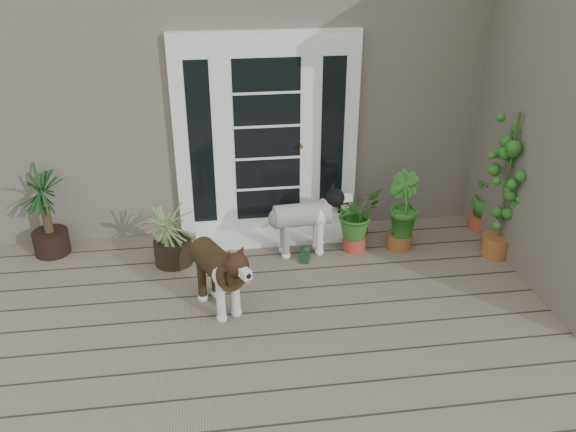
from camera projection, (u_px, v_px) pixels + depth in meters
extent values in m
cube|color=#6B5B4C|center=(324.00, 362.00, 4.70)|extent=(6.20, 4.60, 0.12)
cube|color=#665E54|center=(265.00, 61.00, 7.81)|extent=(7.40, 4.00, 3.10)
cube|color=white|center=(267.00, 138.00, 6.12)|extent=(1.90, 0.14, 2.15)
cube|color=white|center=(271.00, 236.00, 6.41)|extent=(1.60, 0.40, 0.05)
imported|color=#255317|center=(355.00, 222.00, 6.06)|extent=(0.69, 0.69, 0.64)
imported|color=#2B5D1A|center=(401.00, 221.00, 6.11)|extent=(0.50, 0.50, 0.61)
imported|color=#285E1A|center=(485.00, 206.00, 6.50)|extent=(0.43, 0.43, 0.55)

